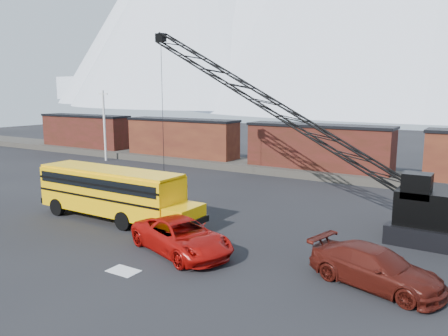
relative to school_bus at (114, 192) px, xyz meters
The scene contains 11 objects.
ground 6.00m from the school_bus, 14.31° to the right, with size 160.00×160.00×0.00m, color black.
gravel_berm 21.37m from the school_bus, 74.92° to the left, with size 120.00×5.00×0.70m, color #444038.
boxcar_west_far 33.53m from the school_bus, 142.11° to the left, with size 13.70×3.10×4.17m.
boxcar_west_near 23.11m from the school_bus, 116.92° to the left, with size 13.70×3.10×4.17m.
boxcar_mid 21.34m from the school_bus, 74.92° to the left, with size 13.70×3.10×4.17m.
utility_pole 24.92m from the school_bus, 138.05° to the left, with size 1.40×0.24×8.00m.
snow_patch 8.31m from the school_bus, 41.84° to the right, with size 1.40×0.90×0.02m, color silver.
school_bus is the anchor object (origin of this frame).
red_pickup 7.27m from the school_bus, 18.00° to the right, with size 2.76×5.99×1.67m, color #A70B08.
maroon_suv 15.92m from the school_bus, ahead, with size 2.24×5.52×1.60m, color #44120C.
crawler_crane 11.71m from the school_bus, 40.34° to the left, with size 23.16×4.20×12.29m.
Camera 1 is at (13.92, -17.15, 7.84)m, focal length 35.00 mm.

